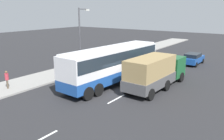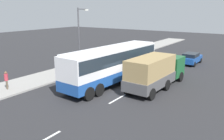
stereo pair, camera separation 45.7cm
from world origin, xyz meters
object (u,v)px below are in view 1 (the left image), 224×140
(cargo_truck, at_px, (156,71))
(coach_bus, at_px, (113,61))
(street_lamp, at_px, (81,36))
(car_blue_saloon, at_px, (193,58))
(pedestrian_near_curb, at_px, (7,78))

(cargo_truck, bearing_deg, coach_bus, 106.70)
(cargo_truck, bearing_deg, street_lamp, 90.49)
(car_blue_saloon, bearing_deg, street_lamp, 142.08)
(coach_bus, relative_size, street_lamp, 1.71)
(coach_bus, relative_size, cargo_truck, 1.48)
(cargo_truck, xyz_separation_m, car_blue_saloon, (11.74, 0.11, -0.82))
(cargo_truck, relative_size, car_blue_saloon, 1.93)
(pedestrian_near_curb, bearing_deg, street_lamp, -169.56)
(cargo_truck, bearing_deg, pedestrian_near_curb, 130.08)
(coach_bus, xyz_separation_m, pedestrian_near_curb, (-7.09, 6.52, -1.12))
(cargo_truck, distance_m, street_lamp, 9.61)
(cargo_truck, xyz_separation_m, pedestrian_near_curb, (-8.10, 10.49, -0.54))
(pedestrian_near_curb, distance_m, street_lamp, 9.05)
(car_blue_saloon, bearing_deg, coach_bus, 163.90)
(coach_bus, distance_m, street_lamp, 5.80)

